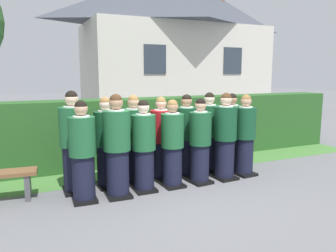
{
  "coord_description": "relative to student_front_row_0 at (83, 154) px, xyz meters",
  "views": [
    {
      "loc": [
        -2.41,
        -5.12,
        1.99
      ],
      "look_at": [
        0.0,
        0.24,
        1.05
      ],
      "focal_mm": 35.43,
      "sensor_mm": 36.0,
      "label": 1
    }
  ],
  "objects": [
    {
      "name": "ground_plane",
      "position": [
        1.57,
        0.04,
        -0.75
      ],
      "size": [
        60.0,
        60.0,
        0.0
      ],
      "primitive_type": "plane",
      "color": "slate"
    },
    {
      "name": "student_front_row_0",
      "position": [
        0.0,
        0.0,
        0.0
      ],
      "size": [
        0.41,
        0.47,
        1.59
      ],
      "color": "black",
      "rests_on": "ground"
    },
    {
      "name": "student_front_row_1",
      "position": [
        0.54,
        -0.02,
        0.04
      ],
      "size": [
        0.43,
        0.49,
        1.67
      ],
      "color": "black",
      "rests_on": "ground"
    },
    {
      "name": "student_front_row_2",
      "position": [
        1.02,
        0.05,
        -0.01
      ],
      "size": [
        0.4,
        0.45,
        1.56
      ],
      "color": "black",
      "rests_on": "ground"
    },
    {
      "name": "student_front_row_3",
      "position": [
        1.56,
        0.05,
        -0.02
      ],
      "size": [
        0.4,
        0.49,
        1.54
      ],
      "color": "black",
      "rests_on": "ground"
    },
    {
      "name": "student_front_row_4",
      "position": [
        2.1,
        0.03,
        -0.02
      ],
      "size": [
        0.4,
        0.48,
        1.55
      ],
      "color": "black",
      "rests_on": "ground"
    },
    {
      "name": "student_front_row_5",
      "position": [
        2.65,
        0.04,
        0.02
      ],
      "size": [
        0.43,
        0.49,
        1.64
      ],
      "color": "black",
      "rests_on": "ground"
    },
    {
      "name": "student_front_row_6",
      "position": [
        3.14,
        0.09,
        0.0
      ],
      "size": [
        0.41,
        0.52,
        1.59
      ],
      "color": "black",
      "rests_on": "ground"
    },
    {
      "name": "student_rear_row_0",
      "position": [
        -0.06,
        0.48,
        0.06
      ],
      "size": [
        0.45,
        0.49,
        1.71
      ],
      "color": "black",
      "rests_on": "ground"
    },
    {
      "name": "student_rear_row_1",
      "position": [
        0.5,
        0.51,
        0.0
      ],
      "size": [
        0.41,
        0.47,
        1.59
      ],
      "color": "black",
      "rests_on": "ground"
    },
    {
      "name": "student_rear_row_2",
      "position": [
        1.01,
        0.52,
        0.01
      ],
      "size": [
        0.42,
        0.53,
        1.61
      ],
      "color": "black",
      "rests_on": "ground"
    },
    {
      "name": "student_in_red_blazer",
      "position": [
        1.53,
        0.5,
        -0.01
      ],
      "size": [
        0.41,
        0.51,
        1.56
      ],
      "color": "black",
      "rests_on": "ground"
    },
    {
      "name": "student_rear_row_4",
      "position": [
        2.06,
        0.5,
        0.0
      ],
      "size": [
        0.41,
        0.49,
        1.6
      ],
      "color": "black",
      "rests_on": "ground"
    },
    {
      "name": "student_rear_row_5",
      "position": [
        2.6,
        0.55,
        0.01
      ],
      "size": [
        0.42,
        0.49,
        1.62
      ],
      "color": "black",
      "rests_on": "ground"
    },
    {
      "name": "student_rear_row_6",
      "position": [
        3.16,
        0.59,
        -0.0
      ],
      "size": [
        0.41,
        0.52,
        1.58
      ],
      "color": "black",
      "rests_on": "ground"
    },
    {
      "name": "hedge",
      "position": [
        1.57,
        1.9,
        -0.04
      ],
      "size": [
        10.63,
        0.7,
        1.44
      ],
      "color": "#285623",
      "rests_on": "ground"
    },
    {
      "name": "school_building_main",
      "position": [
        5.75,
        8.77,
        2.55
      ],
      "size": [
        8.36,
        4.12,
        6.42
      ],
      "color": "beige",
      "rests_on": "ground"
    },
    {
      "name": "lawn_strip",
      "position": [
        1.57,
        1.1,
        -0.75
      ],
      "size": [
        10.63,
        0.9,
        0.01
      ],
      "primitive_type": "cube",
      "color": "#477A38",
      "rests_on": "ground"
    }
  ]
}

